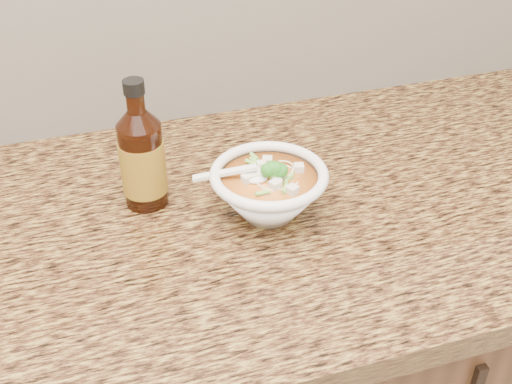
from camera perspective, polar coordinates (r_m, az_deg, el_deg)
name	(u,v)px	position (r m, az deg, el deg)	size (l,w,h in m)	color
counter_slab	(66,250)	(0.98, -16.51, -4.99)	(4.00, 0.68, 0.04)	olive
soup_bowl	(269,192)	(0.95, 1.14, 0.03)	(0.20, 0.18, 0.10)	white
hot_sauce_bottle	(142,159)	(0.98, -10.07, 2.88)	(0.07, 0.07, 0.21)	#341207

